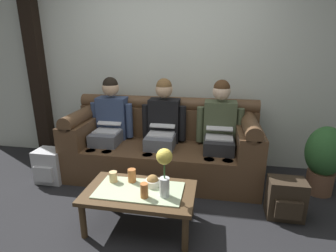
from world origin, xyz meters
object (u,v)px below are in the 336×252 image
object	(u,v)px
person_middle	(163,125)
snack_bowl	(153,182)
flower_vase	(164,167)
cup_far_center	(144,190)
couch	(163,147)
cup_near_right	(113,177)
potted_plant	(324,157)
cup_near_left	(132,175)
person_left	(110,122)
backpack_right	(286,199)
coffee_table	(140,195)
person_right	(220,128)
backpack_left	(50,166)

from	to	relation	value
person_middle	snack_bowl	bearing A→B (deg)	-84.13
flower_vase	cup_far_center	distance (m)	0.27
couch	cup_near_right	xyz separation A→B (m)	(-0.28, -0.96, 0.06)
couch	potted_plant	world-z (taller)	couch
person_middle	snack_bowl	world-z (taller)	person_middle
snack_bowl	cup_near_left	xyz separation A→B (m)	(-0.21, 0.04, 0.02)
person_left	person_middle	bearing A→B (deg)	-0.01
couch	backpack_right	xyz separation A→B (m)	(1.34, -0.68, -0.18)
couch	person_left	distance (m)	0.75
flower_vase	backpack_right	size ratio (longest dim) A/B	1.10
person_middle	flower_vase	xyz separation A→B (m)	(0.24, -1.12, -0.01)
coffee_table	cup_near_right	size ratio (longest dim) A/B	9.95
cup_near_right	potted_plant	bearing A→B (deg)	21.48
cup_far_center	backpack_right	distance (m)	1.38
person_right	cup_near_left	world-z (taller)	person_right
person_left	couch	bearing A→B (deg)	0.33
flower_vase	backpack_left	size ratio (longest dim) A/B	1.07
person_middle	cup_near_right	xyz separation A→B (m)	(-0.28, -0.96, -0.23)
couch	cup_near_right	world-z (taller)	couch
coffee_table	flower_vase	xyz separation A→B (m)	(0.24, -0.06, 0.32)
person_right	cup_near_left	size ratio (longest dim) A/B	9.73
person_left	potted_plant	xyz separation A→B (m)	(2.52, -0.13, -0.23)
cup_near_right	cup_far_center	xyz separation A→B (m)	(0.36, -0.20, 0.01)
couch	backpack_left	world-z (taller)	couch
couch	coffee_table	bearing A→B (deg)	-90.00
flower_vase	cup_near_right	distance (m)	0.59
backpack_left	couch	bearing A→B (deg)	18.85
person_right	couch	bearing A→B (deg)	179.66
person_right	snack_bowl	world-z (taller)	person_right
cup_near_right	backpack_left	bearing A→B (deg)	153.18
person_left	snack_bowl	xyz separation A→B (m)	(0.79, -0.97, -0.24)
cup_far_center	couch	bearing A→B (deg)	93.76
coffee_table	cup_far_center	distance (m)	0.18
person_left	cup_far_center	size ratio (longest dim) A/B	9.51
person_right	backpack_right	bearing A→B (deg)	-46.00
cup_near_right	person_right	bearing A→B (deg)	44.69
cup_near_right	backpack_left	world-z (taller)	cup_near_right
person_middle	backpack_right	xyz separation A→B (m)	(1.34, -0.67, -0.47)
person_left	coffee_table	world-z (taller)	person_left
person_right	cup_near_right	distance (m)	1.38
coffee_table	snack_bowl	distance (m)	0.16
person_middle	backpack_left	xyz separation A→B (m)	(-1.30, -0.44, -0.46)
cup_far_center	backpack_left	world-z (taller)	cup_far_center
couch	flower_vase	world-z (taller)	couch
person_right	flower_vase	size ratio (longest dim) A/B	2.83
potted_plant	person_left	bearing A→B (deg)	177.04
couch	person_middle	world-z (taller)	person_middle
snack_bowl	backpack_left	distance (m)	1.51
potted_plant	cup_near_left	bearing A→B (deg)	-157.58
coffee_table	flower_vase	distance (m)	0.41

